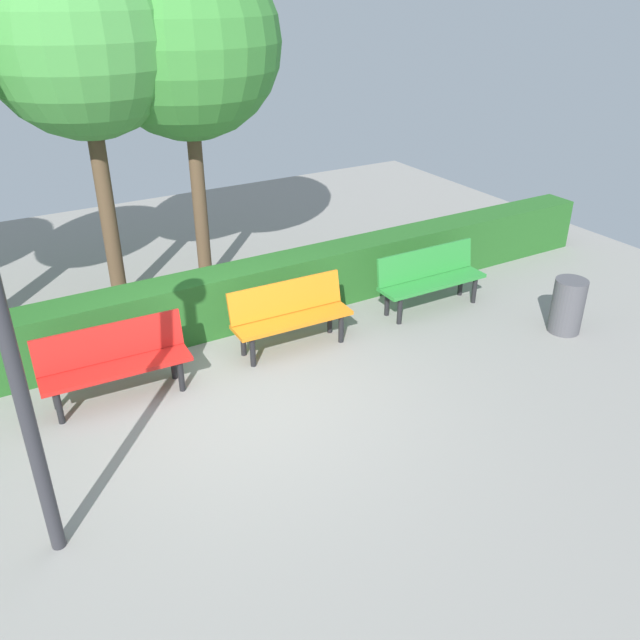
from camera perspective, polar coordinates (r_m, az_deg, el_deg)
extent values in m
plane|color=gray|center=(7.54, -6.73, -6.90)|extent=(16.00, 16.00, 0.00)
cube|color=#2D8C38|center=(9.44, 9.79, 3.25)|extent=(1.65, 0.44, 0.05)
cube|color=#2D8C38|center=(9.48, 9.18, 4.96)|extent=(1.64, 0.12, 0.42)
cylinder|color=black|center=(9.85, 13.28, 2.54)|extent=(0.07, 0.07, 0.39)
cylinder|color=black|center=(10.04, 12.15, 3.18)|extent=(0.07, 0.07, 0.39)
cylinder|color=black|center=(9.05, 6.95, 0.79)|extent=(0.07, 0.07, 0.39)
cylinder|color=black|center=(9.26, 5.86, 1.52)|extent=(0.07, 0.07, 0.39)
cube|color=orange|center=(8.28, -2.40, 0.03)|extent=(1.56, 0.47, 0.05)
cube|color=orange|center=(8.33, -3.01, 1.99)|extent=(1.55, 0.18, 0.42)
cylinder|color=black|center=(8.53, 1.84, -0.75)|extent=(0.07, 0.07, 0.39)
cylinder|color=black|center=(8.76, 0.85, 0.06)|extent=(0.07, 0.07, 0.39)
cylinder|color=black|center=(8.05, -5.88, -2.79)|extent=(0.07, 0.07, 0.39)
cylinder|color=black|center=(8.29, -6.70, -1.86)|extent=(0.07, 0.07, 0.39)
cube|color=red|center=(7.61, -17.30, -4.01)|extent=(1.65, 0.49, 0.05)
cube|color=red|center=(7.66, -17.85, -1.84)|extent=(1.64, 0.18, 0.42)
cylinder|color=black|center=(7.71, -12.00, -4.78)|extent=(0.07, 0.07, 0.39)
cylinder|color=black|center=(7.96, -12.64, -3.75)|extent=(0.07, 0.07, 0.39)
cylinder|color=black|center=(7.55, -21.77, -7.11)|extent=(0.07, 0.07, 0.39)
cylinder|color=black|center=(7.81, -22.09, -5.96)|extent=(0.07, 0.07, 0.39)
cube|color=#266023|center=(9.05, -5.67, 2.40)|extent=(11.93, 0.54, 0.82)
cylinder|color=brown|center=(9.92, -10.47, 10.32)|extent=(0.21, 0.21, 2.74)
sphere|color=#3D8C38|center=(9.52, -11.64, 22.66)|extent=(2.55, 2.55, 2.55)
cylinder|color=brown|center=(9.59, -18.07, 9.22)|extent=(0.22, 0.22, 2.87)
sphere|color=#479942|center=(9.19, -20.19, 22.16)|extent=(2.47, 2.47, 2.47)
cylinder|color=#2D2D33|center=(5.23, -24.98, -4.23)|extent=(0.12, 0.12, 3.43)
cylinder|color=#4C4C51|center=(9.32, 20.75, 1.16)|extent=(0.43, 0.43, 0.75)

